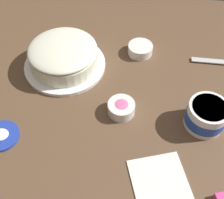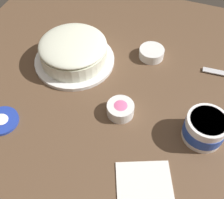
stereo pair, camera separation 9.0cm
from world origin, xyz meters
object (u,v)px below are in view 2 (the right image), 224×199
frosted_cake (74,52)px  frosting_tub_lid (1,121)px  sprinkle_bowl_yellow (152,53)px  paper_napkin (145,187)px  sprinkle_bowl_pink (120,109)px  frosting_tub (205,128)px

frosted_cake → frosting_tub_lid: size_ratio=2.74×
frosting_tub_lid → sprinkle_bowl_yellow: 0.58m
frosted_cake → paper_napkin: (-0.38, 0.37, -0.04)m
frosting_tub_lid → sprinkle_bowl_pink: sprinkle_bowl_pink is taller
frosted_cake → sprinkle_bowl_yellow: frosted_cake is taller
frosting_tub_lid → paper_napkin: bearing=174.3°
frosting_tub_lid → sprinkle_bowl_yellow: sprinkle_bowl_yellow is taller
frosting_tub_lid → frosted_cake: bearing=-107.3°
frosting_tub → frosting_tub_lid: (0.60, 0.17, -0.04)m
sprinkle_bowl_yellow → frosting_tub_lid: bearing=51.3°
frosting_tub → paper_napkin: frosting_tub is taller
frosting_tub_lid → sprinkle_bowl_yellow: size_ratio=1.16×
sprinkle_bowl_yellow → sprinkle_bowl_pink: size_ratio=1.07×
sprinkle_bowl_yellow → paper_napkin: 0.51m
frosting_tub_lid → sprinkle_bowl_pink: (-0.34, -0.16, 0.02)m
sprinkle_bowl_yellow → sprinkle_bowl_pink: bearing=85.6°
frosting_tub_lid → frosting_tub: bearing=-164.4°
frosted_cake → frosting_tub: size_ratio=2.40×
frosting_tub → sprinkle_bowl_pink: 0.26m
frosting_tub → sprinkle_bowl_pink: bearing=1.1°
sprinkle_bowl_pink → paper_napkin: size_ratio=0.58×
frosted_cake → sprinkle_bowl_pink: bearing=145.3°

